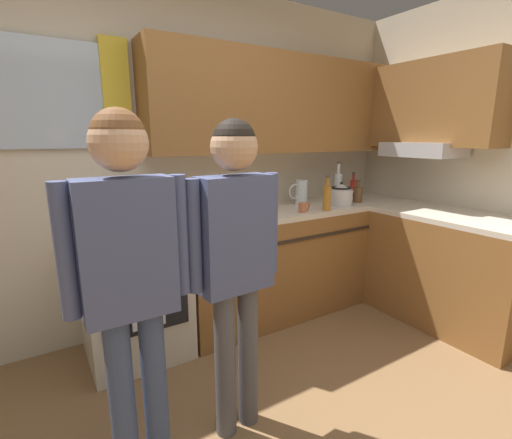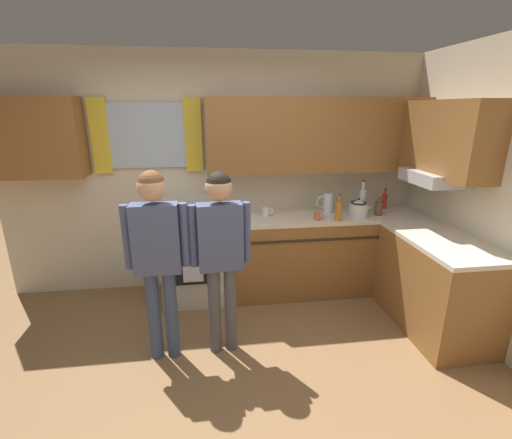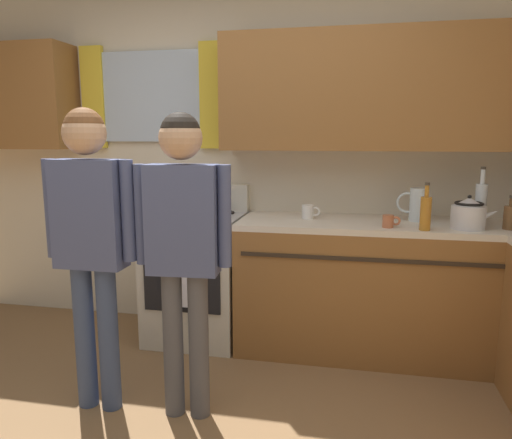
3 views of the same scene
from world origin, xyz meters
TOP-DOWN VIEW (x-y plane):
  - back_wall_unit at (0.09, 1.81)m, footprint 4.60×0.42m
  - kitchen_counter_run at (1.46, 1.23)m, footprint 2.23×1.78m
  - stove_oven at (-0.27, 1.54)m, footprint 0.65×0.67m
  - bottle_squat_brown at (1.75, 1.44)m, footprint 0.08×0.08m
  - bottle_tall_clear at (1.60, 1.55)m, footprint 0.07×0.07m
  - bottle_oil_amber at (1.24, 1.30)m, footprint 0.06×0.06m
  - mug_ceramic_white at (0.52, 1.56)m, footprint 0.13×0.08m
  - cup_terracotta at (1.04, 1.35)m, footprint 0.11×0.07m
  - stovetop_kettle at (1.50, 1.40)m, footprint 0.27×0.20m
  - water_pitcher at (1.23, 1.62)m, footprint 0.19×0.11m
  - adult_left at (-0.50, 0.54)m, footprint 0.50×0.22m
  - adult_in_plaid at (-0.01, 0.57)m, footprint 0.49×0.21m

SIDE VIEW (x-z plane):
  - kitchen_counter_run at x=1.46m, z-range 0.00..0.90m
  - stove_oven at x=-0.27m, z-range -0.08..1.02m
  - cup_terracotta at x=1.04m, z-range 0.90..0.98m
  - mug_ceramic_white at x=0.52m, z-range 0.90..1.00m
  - bottle_squat_brown at x=1.75m, z-range 0.87..1.08m
  - adult_in_plaid at x=-0.01m, z-range 0.20..1.77m
  - stovetop_kettle at x=1.50m, z-range 0.89..1.10m
  - adult_left at x=-0.50m, z-range 0.21..1.80m
  - bottle_oil_amber at x=1.24m, z-range 0.87..1.15m
  - water_pitcher at x=1.23m, z-range 0.90..1.12m
  - bottle_tall_clear at x=1.60m, z-range 0.86..1.22m
  - back_wall_unit at x=0.09m, z-range 0.19..2.79m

